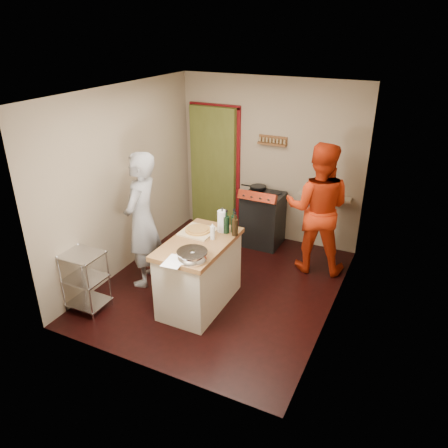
% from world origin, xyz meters
% --- Properties ---
extents(floor, '(3.50, 3.50, 0.00)m').
position_xyz_m(floor, '(0.00, 0.00, 0.00)').
color(floor, black).
rests_on(floor, ground).
extents(back_wall, '(3.00, 0.44, 2.60)m').
position_xyz_m(back_wall, '(-0.64, 1.78, 1.13)').
color(back_wall, gray).
rests_on(back_wall, ground).
extents(left_wall, '(0.04, 3.50, 2.60)m').
position_xyz_m(left_wall, '(-1.50, 0.00, 1.30)').
color(left_wall, gray).
rests_on(left_wall, ground).
extents(right_wall, '(0.04, 3.50, 2.60)m').
position_xyz_m(right_wall, '(1.50, 0.00, 1.30)').
color(right_wall, gray).
rests_on(right_wall, ground).
extents(ceiling, '(3.00, 3.50, 0.02)m').
position_xyz_m(ceiling, '(0.00, 0.00, 2.61)').
color(ceiling, white).
rests_on(ceiling, back_wall).
extents(stove, '(0.60, 0.63, 1.00)m').
position_xyz_m(stove, '(0.05, 1.42, 0.45)').
color(stove, black).
rests_on(stove, ground).
extents(wire_shelving, '(0.48, 0.40, 0.80)m').
position_xyz_m(wire_shelving, '(-1.28, -1.20, 0.44)').
color(wire_shelving, silver).
rests_on(wire_shelving, ground).
extents(island, '(0.72, 1.30, 1.21)m').
position_xyz_m(island, '(-0.06, -0.49, 0.48)').
color(island, beige).
rests_on(island, ground).
extents(person_stripe, '(0.56, 0.75, 1.86)m').
position_xyz_m(person_stripe, '(-1.00, -0.33, 0.93)').
color(person_stripe, '#B7B7BC').
rests_on(person_stripe, ground).
extents(person_red, '(1.02, 0.85, 1.89)m').
position_xyz_m(person_red, '(1.00, 1.04, 0.94)').
color(person_red, red).
rests_on(person_red, ground).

